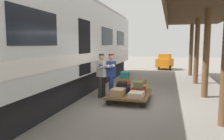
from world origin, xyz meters
TOP-DOWN VIEW (x-y plane):
  - ground_plane at (0.00, 0.00)m, footprint 60.00×60.00m
  - platform_canopy at (-2.28, -0.00)m, footprint 3.20×16.37m
  - train_car at (3.53, 0.00)m, footprint 3.02×17.05m
  - luggage_cart at (0.40, -0.29)m, footprint 1.44×1.98m
  - suitcase_red_plastic at (0.73, -0.83)m, footprint 0.47×0.54m
  - suitcase_maroon_trunk at (0.08, -0.29)m, footprint 0.47×0.63m
  - suitcase_tan_vintage at (0.73, 0.26)m, footprint 0.45×0.57m
  - suitcase_navy_fabric at (0.73, -0.29)m, footprint 0.57×0.63m
  - suitcase_yellow_case at (0.08, -0.83)m, footprint 0.43×0.61m
  - suitcase_cream_canvas at (0.08, 0.26)m, footprint 0.50×0.65m
  - suitcase_brown_leather at (0.08, -0.87)m, footprint 0.44×0.56m
  - suitcase_black_hardshell at (0.70, -0.30)m, footprint 0.38×0.42m
  - suitcase_orange_carryall at (0.70, -0.82)m, footprint 0.35×0.53m
  - suitcase_teal_softside at (0.70, -0.81)m, footprint 0.33×0.40m
  - suitcase_olive_duffel at (0.10, -0.25)m, footprint 0.39×0.40m
  - porter_in_overalls at (1.21, -0.57)m, footprint 0.73×0.56m
  - porter_by_door at (1.53, -0.46)m, footprint 0.74×0.59m
  - baggage_tug at (-0.60, -10.89)m, footprint 1.46×1.90m

SIDE VIEW (x-z plane):
  - ground_plane at x=0.00m, z-range 0.00..0.00m
  - luggage_cart at x=0.40m, z-range 0.10..0.39m
  - suitcase_cream_canvas at x=0.08m, z-range 0.28..0.46m
  - suitcase_navy_fabric at x=0.73m, z-range 0.28..0.48m
  - suitcase_maroon_trunk at x=0.08m, z-range 0.28..0.51m
  - suitcase_red_plastic at x=0.73m, z-range 0.28..0.51m
  - suitcase_yellow_case at x=0.08m, z-range 0.28..0.52m
  - suitcase_tan_vintage at x=0.73m, z-range 0.28..0.53m
  - suitcase_black_hardshell at x=0.70m, z-range 0.48..0.68m
  - suitcase_brown_leather at x=0.08m, z-range 0.52..0.69m
  - suitcase_olive_duffel at x=0.10m, z-range 0.51..0.72m
  - baggage_tug at x=-0.60m, z-range -0.02..1.28m
  - suitcase_orange_carryall at x=0.70m, z-range 0.51..0.75m
  - suitcase_teal_softside at x=0.70m, z-range 0.75..0.99m
  - porter_in_overalls at x=1.21m, z-range 0.07..1.78m
  - porter_by_door at x=1.53m, z-range 0.07..1.78m
  - train_car at x=3.53m, z-range 0.06..4.06m
  - platform_canopy at x=-2.28m, z-range 1.48..5.04m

